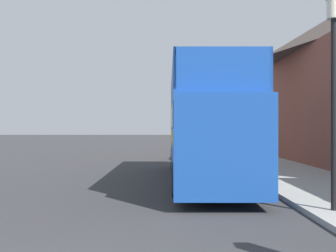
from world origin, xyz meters
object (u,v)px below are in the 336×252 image
(tour_bus, at_px, (204,132))
(lamp_post_nearest, at_px, (334,60))
(parked_car_ahead_of_bus, at_px, (199,148))
(lamp_post_second, at_px, (248,98))

(tour_bus, bearing_deg, lamp_post_nearest, -67.00)
(lamp_post_nearest, bearing_deg, tour_bus, 112.31)
(parked_car_ahead_of_bus, bearing_deg, tour_bus, -91.10)
(tour_bus, bearing_deg, lamp_post_second, 54.98)
(lamp_post_nearest, height_order, lamp_post_second, lamp_post_nearest)
(tour_bus, xyz_separation_m, parked_car_ahead_of_bus, (0.66, 9.42, -1.15))
(tour_bus, distance_m, lamp_post_second, 4.43)
(lamp_post_nearest, distance_m, lamp_post_second, 9.27)
(tour_bus, xyz_separation_m, lamp_post_second, (2.42, 3.37, 1.58))
(lamp_post_second, bearing_deg, parked_car_ahead_of_bus, 106.24)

